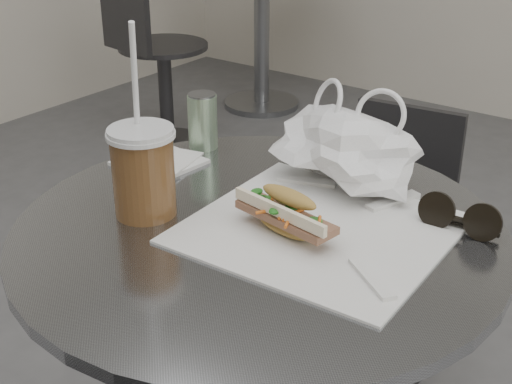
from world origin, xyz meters
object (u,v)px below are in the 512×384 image
Objects in this scene: banh_mi at (287,213)px; sunglasses at (459,219)px; chair_far at (382,256)px; bg_chair at (157,77)px; cafe_table at (258,367)px; drink_can at (203,121)px; bg_table at (262,20)px; iced_coffee at (143,170)px.

banh_mi reaches higher than sunglasses.
bg_chair is at bearing -32.63° from chair_far.
cafe_table is at bearing -169.62° from banh_mi.
sunglasses reaches higher than cafe_table.
drink_can is (1.35, -1.25, 0.45)m from bg_chair.
bg_chair is at bearing -92.01° from bg_table.
drink_can is (-0.53, 0.03, 0.03)m from sunglasses.
sunglasses is 1.20× the size of drink_can.
cafe_table is 0.73m from chair_far.
bg_chair is at bearing 148.34° from banh_mi.
drink_can reaches higher than sunglasses.
bg_table is 2.11m from chair_far.
cafe_table is at bearing 93.06° from chair_far.
iced_coffee is at bearing -152.30° from banh_mi.
banh_mi is at bearing 97.05° from chair_far.
cafe_table is at bearing -53.97° from bg_table.
chair_far is at bearing -45.28° from bg_table.
chair_far is 2.19× the size of iced_coffee.
banh_mi is at bearing -143.73° from sunglasses.
iced_coffee is at bearing -156.61° from cafe_table.
chair_far is at bearing 122.16° from sunglasses.
sunglasses is (0.25, 0.16, 0.30)m from cafe_table.
sunglasses is (0.20, 0.16, -0.01)m from banh_mi.
banh_mi is 1.67× the size of sunglasses.
sunglasses is at bearing 118.08° from chair_far.
bg_chair reaches higher than bg_table.
cafe_table is 3.52× the size of banh_mi.
iced_coffee is (-0.17, -0.07, 0.35)m from cafe_table.
banh_mi is 2.00× the size of drink_can.
chair_far is 1.68m from bg_chair.
drink_can reaches higher than bg_chair.
chair_far is at bearing 86.32° from iced_coffee.
drink_can is at bearing 158.57° from banh_mi.
drink_can is at bearing -34.13° from bg_chair.
bg_table is at bearing 122.20° from iced_coffee.
bg_chair is 2.31m from sunglasses.
iced_coffee is 2.39× the size of sunglasses.
sunglasses is 0.53m from drink_can.
sunglasses is at bearing 47.73° from banh_mi.
iced_coffee is at bearing -68.09° from drink_can.
cafe_table is 5.89× the size of sunglasses.
cafe_table reaches higher than chair_far.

